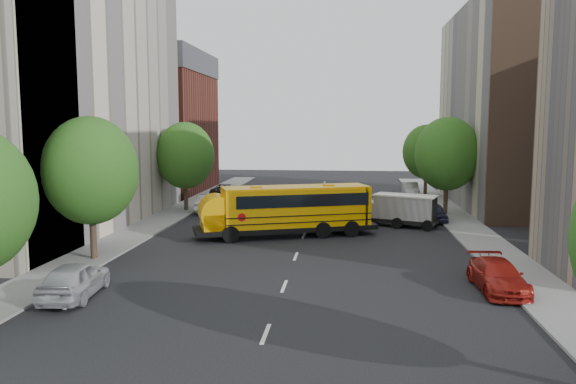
% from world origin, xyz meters
% --- Properties ---
extents(ground, '(120.00, 120.00, 0.00)m').
position_xyz_m(ground, '(0.00, 0.00, 0.00)').
color(ground, black).
rests_on(ground, ground).
extents(sidewalk_left, '(3.00, 80.00, 0.12)m').
position_xyz_m(sidewalk_left, '(-11.50, 5.00, 0.06)').
color(sidewalk_left, slate).
rests_on(sidewalk_left, ground).
extents(sidewalk_right, '(3.00, 80.00, 0.12)m').
position_xyz_m(sidewalk_right, '(11.50, 5.00, 0.06)').
color(sidewalk_right, slate).
rests_on(sidewalk_right, ground).
extents(lane_markings, '(0.15, 64.00, 0.01)m').
position_xyz_m(lane_markings, '(0.00, 10.00, 0.01)').
color(lane_markings, silver).
rests_on(lane_markings, ground).
extents(building_left_cream, '(10.00, 26.00, 20.00)m').
position_xyz_m(building_left_cream, '(-18.00, 6.00, 10.00)').
color(building_left_cream, beige).
rests_on(building_left_cream, ground).
extents(building_left_redbrick, '(10.00, 15.00, 13.00)m').
position_xyz_m(building_left_redbrick, '(-18.00, 28.00, 6.50)').
color(building_left_redbrick, maroon).
rests_on(building_left_redbrick, ground).
extents(building_right_far, '(10.00, 22.00, 18.00)m').
position_xyz_m(building_right_far, '(18.00, 20.00, 9.00)').
color(building_right_far, '#BCB192').
rests_on(building_right_far, ground).
extents(building_right_sidewall, '(10.10, 0.30, 18.00)m').
position_xyz_m(building_right_sidewall, '(18.00, 9.00, 9.00)').
color(building_right_sidewall, brown).
rests_on(building_right_sidewall, ground).
extents(street_tree_1, '(5.12, 5.12, 7.90)m').
position_xyz_m(street_tree_1, '(-11.00, -4.00, 4.95)').
color(street_tree_1, '#38281C').
rests_on(street_tree_1, ground).
extents(street_tree_2, '(4.99, 4.99, 7.71)m').
position_xyz_m(street_tree_2, '(-11.00, 14.00, 4.83)').
color(street_tree_2, '#38281C').
rests_on(street_tree_2, ground).
extents(street_tree_4, '(5.25, 5.25, 8.10)m').
position_xyz_m(street_tree_4, '(11.00, 14.00, 5.08)').
color(street_tree_4, '#38281C').
rests_on(street_tree_4, ground).
extents(street_tree_5, '(4.86, 4.86, 7.51)m').
position_xyz_m(street_tree_5, '(11.00, 26.00, 4.70)').
color(street_tree_5, '#38281C').
rests_on(street_tree_5, ground).
extents(school_bus, '(12.37, 6.77, 3.44)m').
position_xyz_m(school_bus, '(-1.30, 3.75, 1.92)').
color(school_bus, black).
rests_on(school_bus, ground).
extents(safari_truck, '(5.86, 3.84, 2.37)m').
position_xyz_m(safari_truck, '(6.71, 8.38, 1.26)').
color(safari_truck, black).
rests_on(safari_truck, ground).
extents(parked_car_0, '(2.29, 4.83, 1.59)m').
position_xyz_m(parked_car_0, '(-8.80, -10.58, 0.80)').
color(parked_car_0, '#B2B2B9').
rests_on(parked_car_0, ground).
extents(parked_car_1, '(1.65, 4.65, 1.53)m').
position_xyz_m(parked_car_1, '(-8.80, 13.64, 0.76)').
color(parked_car_1, silver).
rests_on(parked_car_1, ground).
extents(parked_car_2, '(2.39, 5.14, 1.43)m').
position_xyz_m(parked_car_2, '(-9.60, 23.62, 0.71)').
color(parked_car_2, black).
rests_on(parked_car_2, ground).
extents(parked_car_3, '(2.11, 4.79, 1.37)m').
position_xyz_m(parked_car_3, '(9.60, -7.71, 0.68)').
color(parked_car_3, maroon).
rests_on(parked_car_3, ground).
extents(parked_car_4, '(1.77, 4.15, 1.40)m').
position_xyz_m(parked_car_4, '(9.60, 10.82, 0.70)').
color(parked_car_4, '#312F53').
rests_on(parked_car_4, ground).
extents(parked_car_5, '(1.57, 4.36, 1.43)m').
position_xyz_m(parked_car_5, '(9.60, 27.06, 0.72)').
color(parked_car_5, '#AAA9A4').
rests_on(parked_car_5, ground).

